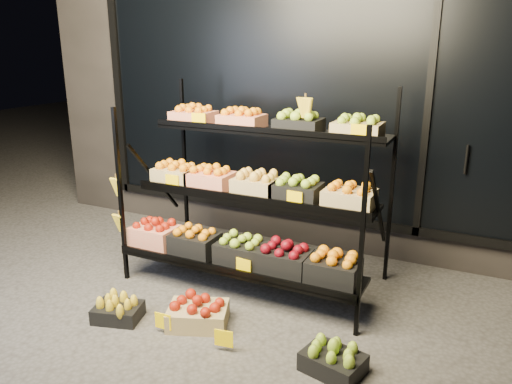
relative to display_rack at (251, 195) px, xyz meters
The scene contains 8 objects.
ground 0.99m from the display_rack, 88.62° to the right, with size 24.00×24.00×0.00m, color #514F4C.
building 2.21m from the display_rack, 89.58° to the left, with size 6.00×2.08×3.50m.
display_rack is the anchor object (origin of this frame).
tag_floor_a 1.25m from the display_rack, 101.35° to the right, with size 0.13×0.01×0.12m, color #FFD200.
tag_floor_b 1.27m from the display_rack, 73.73° to the right, with size 0.13×0.01×0.12m, color #FFD200.
floor_crate_midleft 1.36m from the display_rack, 122.08° to the right, with size 0.39×0.33×0.18m.
floor_crate_midright 1.05m from the display_rack, 92.94° to the right, with size 0.51×0.45×0.21m.
floor_crate_right 1.52m from the display_rack, 41.14° to the right, with size 0.42×0.35×0.19m.
Camera 1 is at (1.73, -2.92, 2.00)m, focal length 35.00 mm.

